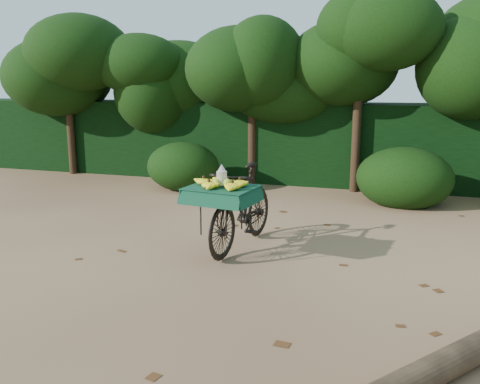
% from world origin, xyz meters
% --- Properties ---
extents(ground, '(80.00, 80.00, 0.00)m').
position_xyz_m(ground, '(0.00, 0.00, 0.00)').
color(ground, tan).
rests_on(ground, ground).
extents(vendor_bicycle, '(0.92, 1.97, 1.16)m').
position_xyz_m(vendor_bicycle, '(-0.61, 0.92, 0.59)').
color(vendor_bicycle, black).
rests_on(vendor_bicycle, ground).
extents(fallen_log, '(2.15, 2.72, 0.23)m').
position_xyz_m(fallen_log, '(1.85, -1.68, 0.12)').
color(fallen_log, brown).
rests_on(fallen_log, ground).
extents(hedge_backdrop, '(26.00, 1.80, 1.80)m').
position_xyz_m(hedge_backdrop, '(0.00, 6.30, 0.90)').
color(hedge_backdrop, black).
rests_on(hedge_backdrop, ground).
extents(tree_row, '(14.50, 2.00, 4.00)m').
position_xyz_m(tree_row, '(-0.65, 5.50, 2.00)').
color(tree_row, black).
rests_on(tree_row, ground).
extents(bush_clumps, '(8.80, 1.70, 0.90)m').
position_xyz_m(bush_clumps, '(0.50, 4.30, 0.45)').
color(bush_clumps, black).
rests_on(bush_clumps, ground).
extents(leaf_litter, '(7.00, 7.30, 0.01)m').
position_xyz_m(leaf_litter, '(0.00, 0.65, 0.01)').
color(leaf_litter, '#4F2C15').
rests_on(leaf_litter, ground).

